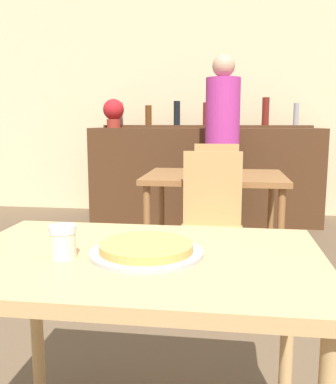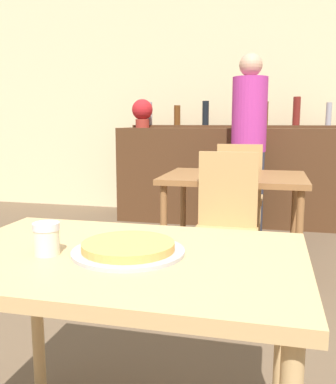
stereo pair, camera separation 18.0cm
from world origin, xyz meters
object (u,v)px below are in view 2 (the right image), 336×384
(chair_far_side_front, at_px, (226,218))
(pizza_tray, at_px, (128,248))
(potted_plant, at_px, (142,112))
(person_standing, at_px, (249,139))
(cheese_shaker, at_px, (47,238))
(chair_far_side_back, at_px, (239,190))

(chair_far_side_front, relative_size, pizza_tray, 2.81)
(chair_far_side_front, relative_size, potted_plant, 2.92)
(pizza_tray, bearing_deg, chair_far_side_front, 84.39)
(person_standing, xyz_separation_m, potted_plant, (-1.25, 0.53, 0.28))
(chair_far_side_front, relative_size, cheese_shaker, 9.82)
(chair_far_side_front, xyz_separation_m, person_standing, (0.04, 1.66, 0.43))
(pizza_tray, xyz_separation_m, person_standing, (0.18, 3.12, 0.21))
(potted_plant, bearing_deg, chair_far_side_front, -60.96)
(pizza_tray, relative_size, potted_plant, 1.04)
(person_standing, bearing_deg, pizza_tray, -93.32)
(chair_far_side_front, height_order, cheese_shaker, chair_far_side_front)
(chair_far_side_back, height_order, person_standing, person_standing)
(pizza_tray, bearing_deg, cheese_shaker, -164.50)
(chair_far_side_front, bearing_deg, cheese_shaker, -103.89)
(cheese_shaker, distance_m, potted_plant, 3.83)
(cheese_shaker, bearing_deg, potted_plant, 102.71)
(pizza_tray, height_order, person_standing, person_standing)
(chair_far_side_back, height_order, cheese_shaker, chair_far_side_back)
(person_standing, relative_size, potted_plant, 5.47)
(pizza_tray, distance_m, person_standing, 3.13)
(cheese_shaker, distance_m, person_standing, 3.21)
(chair_far_side_front, xyz_separation_m, pizza_tray, (-0.14, -1.46, 0.22))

